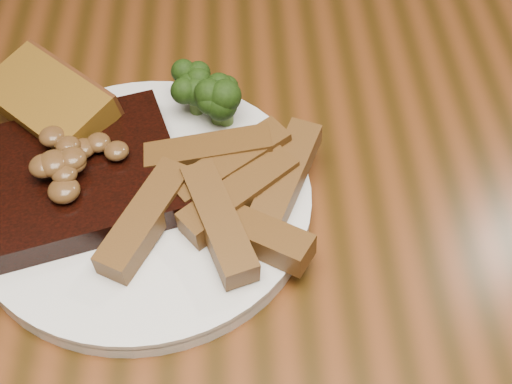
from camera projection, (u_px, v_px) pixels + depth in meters
dining_table at (237, 272)px, 0.62m from camera, size 1.60×0.90×0.75m
chair_far at (177, 9)px, 1.21m from camera, size 0.52×0.52×0.83m
plate at (145, 202)px, 0.55m from camera, size 0.26×0.26×0.01m
steak at (66, 180)px, 0.54m from camera, size 0.20×0.17×0.02m
steak_bone at (57, 246)px, 0.50m from camera, size 0.14×0.05×0.02m
mushroom_pile at (73, 160)px, 0.51m from camera, size 0.07×0.07×0.03m
garlic_bread at (53, 119)px, 0.58m from camera, size 0.12×0.11×0.02m
potato_wedges at (219, 202)px, 0.52m from camera, size 0.12×0.12×0.02m
broccoli_cluster at (223, 106)px, 0.58m from camera, size 0.07×0.07×0.04m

